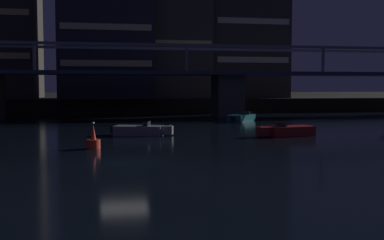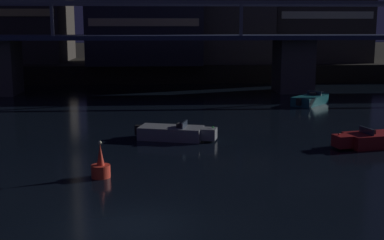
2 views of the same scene
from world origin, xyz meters
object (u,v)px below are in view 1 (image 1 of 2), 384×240
object	(u,v)px
river_bridge	(112,84)
tower_east_low	(244,6)
speedboat_near_right	(141,130)
channel_buoy	(93,141)
speedboat_near_center	(287,131)
tower_central	(106,13)
speedboat_mid_left	(242,118)

from	to	relation	value
river_bridge	tower_east_low	xyz separation A→B (m)	(22.07, 15.84, 13.11)
speedboat_near_right	channel_buoy	distance (m)	8.78
speedboat_near_center	channel_buoy	bearing A→B (deg)	-161.03
tower_central	river_bridge	bearing A→B (deg)	-86.94
tower_east_low	channel_buoy	xyz separation A→B (m)	(-23.81, -46.35, -16.95)
river_bridge	tower_east_low	size ratio (longest dim) A/B	3.17
speedboat_mid_left	channel_buoy	distance (m)	27.07
channel_buoy	tower_east_low	bearing A→B (deg)	62.81
river_bridge	tower_east_low	distance (m)	30.16
tower_central	speedboat_mid_left	size ratio (longest dim) A/B	5.85
speedboat_near_center	speedboat_mid_left	bearing A→B (deg)	86.70
tower_central	speedboat_near_right	distance (m)	37.65
river_bridge	channel_buoy	distance (m)	30.80
river_bridge	tower_central	world-z (taller)	tower_central
tower_central	channel_buoy	size ratio (longest dim) A/B	14.93
river_bridge	channel_buoy	size ratio (longest dim) A/B	55.42
river_bridge	channel_buoy	bearing A→B (deg)	-93.26
channel_buoy	river_bridge	bearing A→B (deg)	86.74
tower_east_low	speedboat_near_center	distance (m)	45.21
river_bridge	tower_east_low	world-z (taller)	tower_east_low
channel_buoy	speedboat_near_center	bearing A→B (deg)	18.97
tower_east_low	speedboat_mid_left	distance (m)	30.97
tower_central	speedboat_near_center	distance (m)	42.51
tower_central	speedboat_near_center	bearing A→B (deg)	-68.90
speedboat_near_center	channel_buoy	distance (m)	16.33
river_bridge	speedboat_near_right	size ratio (longest dim) A/B	18.83
speedboat_near_right	speedboat_near_center	bearing A→B (deg)	-12.74
river_bridge	speedboat_near_center	world-z (taller)	river_bridge
river_bridge	channel_buoy	world-z (taller)	river_bridge
speedboat_near_right	speedboat_mid_left	xyz separation A→B (m)	(12.68, 13.59, 0.00)
tower_central	speedboat_mid_left	world-z (taller)	tower_central
tower_east_low	speedboat_mid_left	xyz separation A→B (m)	(-7.42, -24.80, -17.01)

